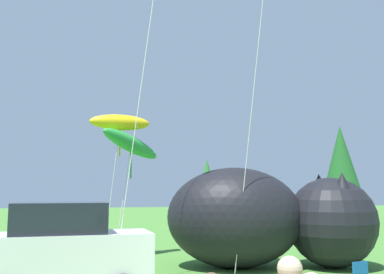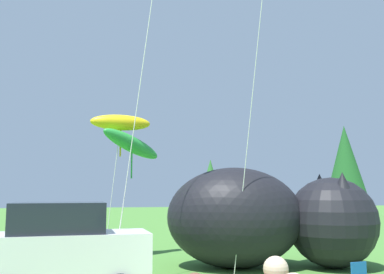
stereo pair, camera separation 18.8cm
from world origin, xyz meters
TOP-DOWN VIEW (x-y plane):
  - parked_car at (-3.82, 2.42)m, footprint 4.04×1.98m
  - inflatable_cat at (2.31, 4.94)m, footprint 7.11×4.18m
  - kite_green_fish at (-1.91, 7.88)m, footprint 2.67×2.44m
  - kite_yellow_hero at (-2.35, 7.77)m, footprint 2.42×1.18m
  - horizon_tree_east at (20.97, 30.62)m, footprint 3.83×3.83m
  - horizon_tree_west at (6.64, 29.66)m, footprint 2.27×2.27m

SIDE VIEW (x-z plane):
  - parked_car at x=-3.82m, z-range -0.04..2.17m
  - inflatable_cat at x=2.31m, z-range -0.12..3.13m
  - horizon_tree_west at x=6.64m, z-range 0.62..6.02m
  - kite_green_fish at x=-1.91m, z-range 1.77..6.73m
  - kite_yellow_hero at x=-2.35m, z-range 2.34..7.79m
  - horizon_tree_east at x=20.97m, z-range 1.04..10.18m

